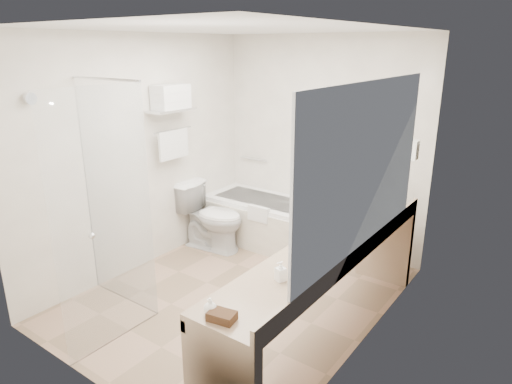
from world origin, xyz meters
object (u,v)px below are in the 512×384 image
Objects in this scene: bathtub at (268,221)px; amenity_basket at (222,316)px; vanity_counter at (326,272)px; water_bottle_left at (368,204)px; toilet at (212,217)px.

bathtub is 3.09m from amenity_basket.
vanity_counter is 15.96× the size of water_bottle_left.
water_bottle_left is at bearing -16.30° from bathtub.
water_bottle_left is (-0.07, 0.97, 0.29)m from vanity_counter.
bathtub is at bearing 137.65° from vanity_counter.
vanity_counter reaches higher than bathtub.
vanity_counter is at bearing -42.35° from bathtub.
toilet is at bearing 156.71° from vanity_counter.
amenity_basket is (1.94, -2.10, 0.48)m from toilet.
bathtub is 0.59× the size of vanity_counter.
toilet is (-0.45, -0.54, 0.12)m from bathtub.
toilet reaches higher than bathtub.
amenity_basket is at bearing -144.01° from toilet.
water_bottle_left is at bearing -93.32° from toilet.
amenity_basket is at bearing -88.85° from water_bottle_left.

